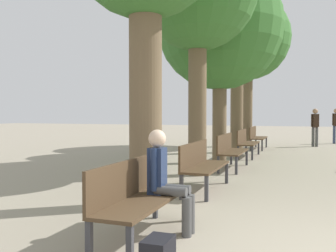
{
  "coord_description": "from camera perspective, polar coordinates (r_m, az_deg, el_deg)",
  "views": [
    {
      "loc": [
        -0.43,
        -3.85,
        1.49
      ],
      "look_at": [
        -3.68,
        5.07,
        1.16
      ],
      "focal_mm": 40.0,
      "sensor_mm": 36.0,
      "label": 1
    }
  ],
  "objects": [
    {
      "name": "bench_row_0",
      "position": [
        4.5,
        -4.73,
        -10.16
      ],
      "size": [
        0.53,
        1.82,
        0.92
      ],
      "color": "#4C3823",
      "rests_on": "ground_plane"
    },
    {
      "name": "bench_row_1",
      "position": [
        7.23,
        5.08,
        -5.54
      ],
      "size": [
        0.53,
        1.82,
        0.92
      ],
      "color": "#4C3823",
      "rests_on": "ground_plane"
    },
    {
      "name": "bench_row_2",
      "position": [
        10.08,
        9.39,
        -3.43
      ],
      "size": [
        0.53,
        1.82,
        0.92
      ],
      "color": "#4C3823",
      "rests_on": "ground_plane"
    },
    {
      "name": "bench_row_3",
      "position": [
        12.96,
        11.79,
        -2.24
      ],
      "size": [
        0.53,
        1.82,
        0.92
      ],
      "color": "#4C3823",
      "rests_on": "ground_plane"
    },
    {
      "name": "bench_row_4",
      "position": [
        15.86,
        13.31,
        -1.48
      ],
      "size": [
        0.53,
        1.82,
        0.92
      ],
      "color": "#4C3823",
      "rests_on": "ground_plane"
    },
    {
      "name": "tree_row_2",
      "position": [
        11.65,
        7.91,
        14.57
      ],
      "size": [
        3.74,
        3.74,
        5.92
      ],
      "color": "brown",
      "rests_on": "ground_plane"
    },
    {
      "name": "tree_row_3",
      "position": [
        14.73,
        10.52,
        14.3
      ],
      "size": [
        2.74,
        2.74,
        6.12
      ],
      "color": "brown",
      "rests_on": "ground_plane"
    },
    {
      "name": "tree_row_4",
      "position": [
        17.47,
        12.08,
        12.87
      ],
      "size": [
        3.73,
        3.73,
        6.7
      ],
      "color": "brown",
      "rests_on": "ground_plane"
    },
    {
      "name": "person_seated",
      "position": [
        4.67,
        -0.31,
        -7.83
      ],
      "size": [
        0.58,
        0.33,
        1.28
      ],
      "color": "#4C4C4C",
      "rests_on": "ground_plane"
    },
    {
      "name": "pedestrian_mid",
      "position": [
        19.82,
        24.23,
        0.35
      ],
      "size": [
        0.35,
        0.24,
        1.71
      ],
      "color": "#384260",
      "rests_on": "ground_plane"
    },
    {
      "name": "pedestrian_far",
      "position": [
        17.71,
        21.5,
        0.16
      ],
      "size": [
        0.34,
        0.27,
        1.68
      ],
      "color": "#4C4C4C",
      "rests_on": "ground_plane"
    }
  ]
}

